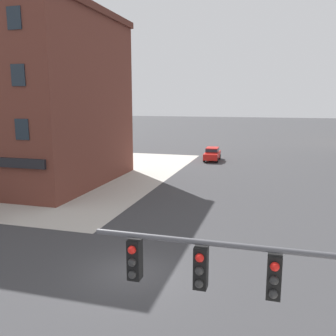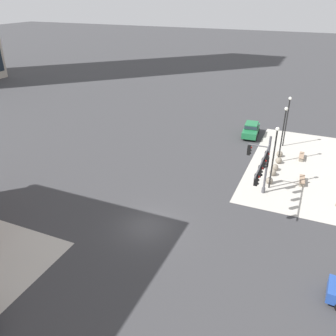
{
  "view_description": "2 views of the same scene",
  "coord_description": "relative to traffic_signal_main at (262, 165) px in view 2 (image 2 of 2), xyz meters",
  "views": [
    {
      "loc": [
        5.8,
        -14.41,
        7.65
      ],
      "look_at": [
        -0.17,
        6.51,
        3.65
      ],
      "focal_mm": 39.42,
      "sensor_mm": 36.0,
      "label": 1
    },
    {
      "loc": [
        -19.94,
        -10.42,
        16.49
      ],
      "look_at": [
        3.0,
        -0.44,
        3.84
      ],
      "focal_mm": 37.42,
      "sensor_mm": 36.0,
      "label": 2
    }
  ],
  "objects": [
    {
      "name": "bollard_sphere_curb_d",
      "position": [
        8.65,
        -0.59,
        -3.28
      ],
      "size": [
        0.66,
        0.66,
        0.66
      ],
      "primitive_type": "sphere",
      "color": "gray",
      "rests_on": "ground"
    },
    {
      "name": "bench_mid_block",
      "position": [
        10.78,
        -2.74,
        -3.29
      ],
      "size": [
        1.8,
        0.49,
        0.49
      ],
      "color": "#9E7F66",
      "rests_on": "ground"
    },
    {
      "name": "bollard_sphere_curb_c",
      "position": [
        6.82,
        -0.48,
        -3.28
      ],
      "size": [
        0.66,
        0.66,
        0.66
      ],
      "primitive_type": "sphere",
      "color": "gray",
      "rests_on": "ground"
    },
    {
      "name": "traffic_signal_main",
      "position": [
        0.0,
        0.0,
        0.0
      ],
      "size": [
        6.84,
        2.09,
        5.53
      ],
      "color": "#4C4C51",
      "rests_on": "ground"
    },
    {
      "name": "street_lamp_corner_near",
      "position": [
        2.9,
        -0.51,
        0.11
      ],
      "size": [
        0.36,
        0.36,
        6.02
      ],
      "color": "black",
      "rests_on": "ground"
    },
    {
      "name": "bollard_sphere_curb_b",
      "position": [
        5.58,
        -0.44,
        -3.28
      ],
      "size": [
        0.66,
        0.66,
        0.66
      ],
      "primitive_type": "sphere",
      "color": "gray",
      "rests_on": "ground"
    },
    {
      "name": "car_main_southbound_near",
      "position": [
        15.46,
        3.82,
        -2.69
      ],
      "size": [
        4.53,
        2.15,
        1.68
      ],
      "color": "#1E6B3D",
      "rests_on": "ground"
    },
    {
      "name": "bench_near_signal",
      "position": [
        5.06,
        -3.26,
        -3.29
      ],
      "size": [
        1.83,
        0.6,
        0.49
      ],
      "color": "#9E7F66",
      "rests_on": "ground"
    },
    {
      "name": "street_lamp_mid_sidewalk",
      "position": [
        9.0,
        -0.52,
        0.16
      ],
      "size": [
        0.36,
        0.36,
        6.11
      ],
      "color": "black",
      "rests_on": "ground"
    },
    {
      "name": "bollard_sphere_curb_e",
      "position": [
        10.42,
        -0.45,
        -3.28
      ],
      "size": [
        0.66,
        0.66,
        0.66
      ],
      "primitive_type": "sphere",
      "color": "gray",
      "rests_on": "ground"
    },
    {
      "name": "street_lamp_corner_far",
      "position": [
        13.73,
        -0.4,
        0.08
      ],
      "size": [
        0.36,
        0.36,
        5.96
      ],
      "color": "black",
      "rests_on": "ground"
    },
    {
      "name": "bollard_sphere_curb_a",
      "position": [
        3.69,
        -0.39,
        -3.28
      ],
      "size": [
        0.66,
        0.66,
        0.66
      ],
      "primitive_type": "sphere",
      "color": "gray",
      "rests_on": "ground"
    },
    {
      "name": "ground_plane",
      "position": [
        -7.1,
        7.23,
        -3.61
      ],
      "size": [
        320.0,
        320.0,
        0.0
      ],
      "primitive_type": "plane",
      "color": "#38383A"
    }
  ]
}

